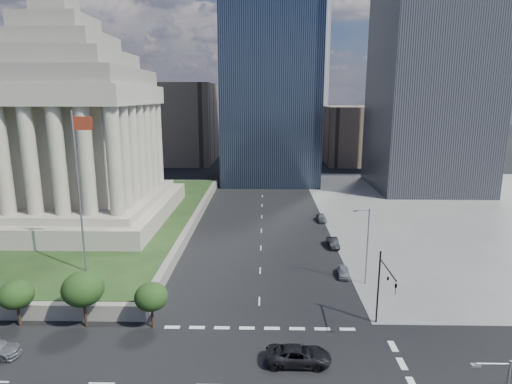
{
  "coord_description": "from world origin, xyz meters",
  "views": [
    {
      "loc": [
        0.6,
        -26.12,
        23.5
      ],
      "look_at": [
        -0.44,
        22.66,
        12.55
      ],
      "focal_mm": 30.0,
      "sensor_mm": 36.0,
      "label": 1
    }
  ],
  "objects_px": {
    "flagpole": "(80,184)",
    "traffic_signal_ne": "(384,284)",
    "parked_sedan_mid": "(333,243)",
    "parked_sedan_far": "(321,218)",
    "street_lamp_north": "(366,242)",
    "war_memorial": "(64,109)",
    "parked_sedan_near": "(344,272)",
    "pickup_truck": "(298,355)"
  },
  "relations": [
    {
      "from": "war_memorial",
      "to": "parked_sedan_near",
      "type": "relative_size",
      "value": 10.38
    },
    {
      "from": "traffic_signal_ne",
      "to": "parked_sedan_near",
      "type": "distance_m",
      "value": 14.5
    },
    {
      "from": "war_memorial",
      "to": "street_lamp_north",
      "type": "bearing_deg",
      "value": -25.92
    },
    {
      "from": "parked_sedan_near",
      "to": "street_lamp_north",
      "type": "bearing_deg",
      "value": -42.12
    },
    {
      "from": "parked_sedan_near",
      "to": "parked_sedan_mid",
      "type": "height_order",
      "value": "parked_sedan_mid"
    },
    {
      "from": "war_memorial",
      "to": "pickup_truck",
      "type": "relative_size",
      "value": 6.65
    },
    {
      "from": "flagpole",
      "to": "street_lamp_north",
      "type": "distance_m",
      "value": 35.95
    },
    {
      "from": "traffic_signal_ne",
      "to": "parked_sedan_near",
      "type": "bearing_deg",
      "value": 95.62
    },
    {
      "from": "parked_sedan_far",
      "to": "parked_sedan_mid",
      "type": "bearing_deg",
      "value": -92.03
    },
    {
      "from": "pickup_truck",
      "to": "flagpole",
      "type": "bearing_deg",
      "value": 58.38
    },
    {
      "from": "street_lamp_north",
      "to": "pickup_truck",
      "type": "xyz_separation_m",
      "value": [
        -9.66,
        -16.89,
        -4.85
      ]
    },
    {
      "from": "parked_sedan_far",
      "to": "flagpole",
      "type": "bearing_deg",
      "value": -140.82
    },
    {
      "from": "parked_sedan_near",
      "to": "parked_sedan_mid",
      "type": "xyz_separation_m",
      "value": [
        0.35,
        11.39,
        0.07
      ]
    },
    {
      "from": "parked_sedan_near",
      "to": "parked_sedan_far",
      "type": "distance_m",
      "value": 25.81
    },
    {
      "from": "war_memorial",
      "to": "parked_sedan_far",
      "type": "xyz_separation_m",
      "value": [
        45.5,
        5.19,
        -20.69
      ]
    },
    {
      "from": "parked_sedan_near",
      "to": "parked_sedan_far",
      "type": "xyz_separation_m",
      "value": [
        0.35,
        25.81,
        0.07
      ]
    },
    {
      "from": "parked_sedan_mid",
      "to": "parked_sedan_far",
      "type": "height_order",
      "value": "parked_sedan_mid"
    },
    {
      "from": "flagpole",
      "to": "parked_sedan_far",
      "type": "height_order",
      "value": "flagpole"
    },
    {
      "from": "parked_sedan_mid",
      "to": "traffic_signal_ne",
      "type": "bearing_deg",
      "value": -89.08
    },
    {
      "from": "war_memorial",
      "to": "parked_sedan_near",
      "type": "xyz_separation_m",
      "value": [
        45.15,
        -20.62,
        -20.76
      ]
    },
    {
      "from": "war_memorial",
      "to": "pickup_truck",
      "type": "distance_m",
      "value": 58.6
    },
    {
      "from": "parked_sedan_far",
      "to": "traffic_signal_ne",
      "type": "bearing_deg",
      "value": -90.58
    },
    {
      "from": "flagpole",
      "to": "parked_sedan_mid",
      "type": "xyz_separation_m",
      "value": [
        33.33,
        14.77,
        -12.41
      ]
    },
    {
      "from": "war_memorial",
      "to": "parked_sedan_mid",
      "type": "xyz_separation_m",
      "value": [
        45.5,
        -9.23,
        -20.69
      ]
    },
    {
      "from": "street_lamp_north",
      "to": "parked_sedan_far",
      "type": "relative_size",
      "value": 2.42
    },
    {
      "from": "war_memorial",
      "to": "traffic_signal_ne",
      "type": "height_order",
      "value": "war_memorial"
    },
    {
      "from": "flagpole",
      "to": "parked_sedan_mid",
      "type": "distance_m",
      "value": 38.51
    },
    {
      "from": "flagpole",
      "to": "traffic_signal_ne",
      "type": "xyz_separation_m",
      "value": [
        34.33,
        -10.3,
        -7.86
      ]
    },
    {
      "from": "traffic_signal_ne",
      "to": "pickup_truck",
      "type": "xyz_separation_m",
      "value": [
        -8.83,
        -5.58,
        -4.44
      ]
    },
    {
      "from": "traffic_signal_ne",
      "to": "parked_sedan_mid",
      "type": "relative_size",
      "value": 1.86
    },
    {
      "from": "parked_sedan_mid",
      "to": "parked_sedan_far",
      "type": "xyz_separation_m",
      "value": [
        0.0,
        14.42,
        -0.0
      ]
    },
    {
      "from": "pickup_truck",
      "to": "parked_sedan_near",
      "type": "relative_size",
      "value": 1.56
    },
    {
      "from": "traffic_signal_ne",
      "to": "parked_sedan_far",
      "type": "relative_size",
      "value": 1.93
    },
    {
      "from": "flagpole",
      "to": "parked_sedan_near",
      "type": "height_order",
      "value": "flagpole"
    },
    {
      "from": "traffic_signal_ne",
      "to": "street_lamp_north",
      "type": "bearing_deg",
      "value": 85.81
    },
    {
      "from": "flagpole",
      "to": "pickup_truck",
      "type": "bearing_deg",
      "value": -31.93
    },
    {
      "from": "street_lamp_north",
      "to": "parked_sedan_mid",
      "type": "height_order",
      "value": "street_lamp_north"
    },
    {
      "from": "flagpole",
      "to": "street_lamp_north",
      "type": "bearing_deg",
      "value": 1.63
    },
    {
      "from": "street_lamp_north",
      "to": "war_memorial",
      "type": "bearing_deg",
      "value": 154.08
    },
    {
      "from": "street_lamp_north",
      "to": "parked_sedan_near",
      "type": "xyz_separation_m",
      "value": [
        -2.17,
        2.38,
        -5.02
      ]
    },
    {
      "from": "war_memorial",
      "to": "parked_sedan_far",
      "type": "distance_m",
      "value": 50.25
    },
    {
      "from": "pickup_truck",
      "to": "parked_sedan_far",
      "type": "bearing_deg",
      "value": -9.54
    }
  ]
}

